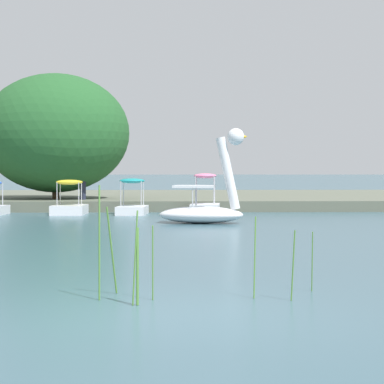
{
  "coord_description": "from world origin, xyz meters",
  "views": [
    {
      "loc": [
        -0.03,
        -9.64,
        1.75
      ],
      "look_at": [
        0.89,
        18.09,
        1.0
      ],
      "focal_mm": 74.08,
      "sensor_mm": 36.0,
      "label": 1
    }
  ],
  "objects_px": {
    "person_on_path": "(83,179)",
    "pedal_boat_yellow": "(69,205)",
    "swan_boat": "(206,204)",
    "pedal_boat_teal": "(132,204)",
    "pedal_boat_pink": "(205,203)",
    "tree_willow_near_path": "(55,133)"
  },
  "relations": [
    {
      "from": "person_on_path",
      "to": "pedal_boat_yellow",
      "type": "bearing_deg",
      "value": -92.88
    },
    {
      "from": "swan_boat",
      "to": "person_on_path",
      "type": "distance_m",
      "value": 10.34
    },
    {
      "from": "swan_boat",
      "to": "pedal_boat_teal",
      "type": "xyz_separation_m",
      "value": [
        -2.67,
        5.45,
        -0.21
      ]
    },
    {
      "from": "pedal_boat_yellow",
      "to": "pedal_boat_pink",
      "type": "bearing_deg",
      "value": 2.21
    },
    {
      "from": "swan_boat",
      "to": "person_on_path",
      "type": "relative_size",
      "value": 1.81
    },
    {
      "from": "pedal_boat_pink",
      "to": "tree_willow_near_path",
      "type": "bearing_deg",
      "value": 145.47
    },
    {
      "from": "tree_willow_near_path",
      "to": "swan_boat",
      "type": "bearing_deg",
      "value": -58.21
    },
    {
      "from": "swan_boat",
      "to": "pedal_boat_teal",
      "type": "height_order",
      "value": "swan_boat"
    },
    {
      "from": "pedal_boat_teal",
      "to": "swan_boat",
      "type": "bearing_deg",
      "value": -63.96
    },
    {
      "from": "swan_boat",
      "to": "pedal_boat_yellow",
      "type": "bearing_deg",
      "value": 133.19
    },
    {
      "from": "pedal_boat_pink",
      "to": "pedal_boat_yellow",
      "type": "bearing_deg",
      "value": -177.79
    },
    {
      "from": "swan_boat",
      "to": "pedal_boat_teal",
      "type": "bearing_deg",
      "value": 116.04
    },
    {
      "from": "pedal_boat_pink",
      "to": "pedal_boat_teal",
      "type": "height_order",
      "value": "pedal_boat_pink"
    },
    {
      "from": "swan_boat",
      "to": "pedal_boat_yellow",
      "type": "xyz_separation_m",
      "value": [
        -5.17,
        5.51,
        -0.24
      ]
    },
    {
      "from": "pedal_boat_pink",
      "to": "pedal_boat_yellow",
      "type": "distance_m",
      "value": 5.44
    },
    {
      "from": "pedal_boat_yellow",
      "to": "tree_willow_near_path",
      "type": "xyz_separation_m",
      "value": [
        -1.21,
        4.78,
        3.07
      ]
    },
    {
      "from": "swan_boat",
      "to": "tree_willow_near_path",
      "type": "distance_m",
      "value": 12.44
    },
    {
      "from": "tree_willow_near_path",
      "to": "person_on_path",
      "type": "height_order",
      "value": "tree_willow_near_path"
    },
    {
      "from": "pedal_boat_yellow",
      "to": "tree_willow_near_path",
      "type": "height_order",
      "value": "tree_willow_near_path"
    },
    {
      "from": "pedal_boat_teal",
      "to": "pedal_boat_yellow",
      "type": "distance_m",
      "value": 2.51
    },
    {
      "from": "pedal_boat_pink",
      "to": "tree_willow_near_path",
      "type": "relative_size",
      "value": 0.25
    },
    {
      "from": "swan_boat",
      "to": "pedal_boat_pink",
      "type": "distance_m",
      "value": 5.73
    }
  ]
}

